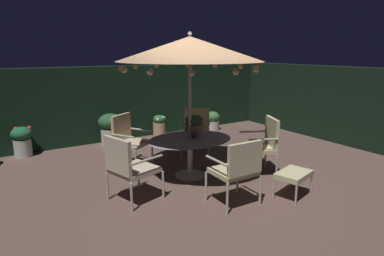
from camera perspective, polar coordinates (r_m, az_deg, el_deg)
The scene contains 16 objects.
ground_plane at distance 6.02m, azimuth 1.87°, elevation -8.45°, with size 8.56×7.01×0.02m, color brown.
hedge_backdrop_rear at distance 8.67m, azimuth -10.74°, elevation 4.45°, with size 8.56×0.30×1.85m, color black.
hedge_backdrop_right at distance 8.73m, azimuth 24.94°, elevation 3.50°, with size 0.30×7.01×1.85m, color black.
patio_dining_table at distance 5.84m, azimuth -0.34°, elevation -3.00°, with size 1.54×1.22×0.71m.
patio_umbrella at distance 5.61m, azimuth -0.37°, elevation 13.47°, with size 2.47×2.47×2.52m.
centerpiece_planter at distance 5.87m, azimuth 0.34°, elevation 0.78°, with size 0.33×0.33×0.43m.
patio_chair_north at distance 6.15m, azimuth 12.23°, elevation -2.36°, with size 0.77×0.79×1.03m.
patio_chair_northeast at distance 7.13m, azimuth 0.75°, elevation 0.05°, with size 0.83×0.83×0.99m.
patio_chair_east at distance 6.53m, azimuth -11.01°, elevation -1.54°, with size 0.79×0.78×1.01m.
patio_chair_southeast at distance 4.97m, azimuth -10.93°, elevation -6.29°, with size 0.78×0.77×1.01m.
patio_chair_south at distance 4.79m, azimuth 7.91°, elevation -6.73°, with size 0.65×0.58×0.99m.
ottoman_footrest at distance 5.37m, azimuth 17.15°, elevation -7.79°, with size 0.66×0.53×0.40m.
potted_plant_left_near at distance 9.40m, azimuth 3.49°, elevation 1.34°, with size 0.43×0.43×0.53m.
potted_plant_back_center at distance 8.68m, azimuth -5.69°, elevation 0.46°, with size 0.34×0.32×0.57m.
potted_plant_right_near at distance 7.89m, azimuth -27.30°, elevation -1.87°, with size 0.43×0.42×0.64m.
potted_plant_back_left at distance 8.11m, azimuth -13.87°, elevation 0.05°, with size 0.57×0.57×0.76m.
Camera 1 is at (-3.17, -4.61, 2.22)m, focal length 30.87 mm.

